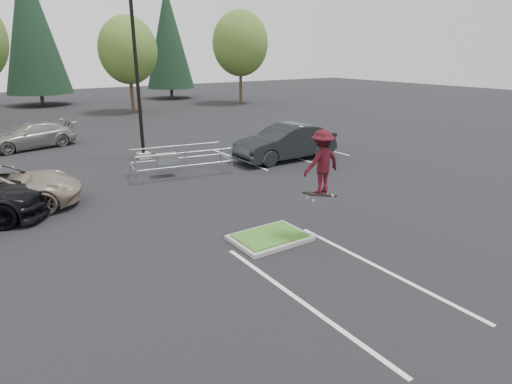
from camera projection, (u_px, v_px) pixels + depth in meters
ground at (270, 240)px, 12.73m from camera, size 120.00×120.00×0.00m
grass_median at (270, 237)px, 12.70m from camera, size 2.20×1.60×0.16m
stall_lines at (152, 194)px, 16.75m from camera, size 22.62×17.60×0.01m
light_pole at (136, 68)px, 21.01m from camera, size 0.70×0.60×10.12m
decid_c at (128, 52)px, 37.75m from camera, size 5.12×5.12×8.38m
decid_d at (240, 46)px, 44.31m from camera, size 5.76×5.76×9.43m
conif_b at (31, 25)px, 42.14m from camera, size 6.38×6.38×14.50m
conif_c at (168, 38)px, 49.11m from camera, size 5.50×5.50×12.50m
cart_corral at (170, 159)px, 19.03m from camera, size 4.54×2.23×1.23m
skateboarder at (322, 162)px, 11.99m from camera, size 1.20×0.69×2.05m
car_r_charc at (285, 142)px, 21.93m from camera, size 5.49×1.95×1.80m
car_r_black at (297, 139)px, 23.50m from camera, size 4.62×2.44×1.50m
car_far_silver at (31, 136)px, 24.57m from camera, size 5.29×3.11×1.44m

